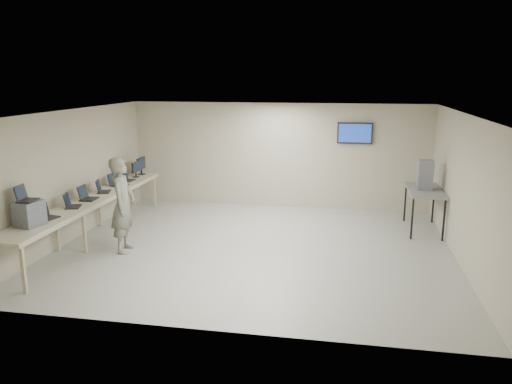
% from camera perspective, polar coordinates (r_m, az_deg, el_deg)
% --- Properties ---
extents(room, '(8.01, 7.01, 2.81)m').
position_cam_1_polar(room, '(10.10, 0.04, 1.25)').
color(room, '#B2B49E').
rests_on(room, ground).
extents(workbench, '(0.76, 6.00, 0.90)m').
position_cam_1_polar(workbench, '(11.38, -18.26, -1.07)').
color(workbench, '#BBB39C').
rests_on(workbench, ground).
extents(equipment_box, '(0.46, 0.50, 0.45)m').
position_cam_1_polar(equipment_box, '(9.65, -24.49, -2.25)').
color(equipment_box, gray).
rests_on(equipment_box, workbench).
extents(laptop_on_box, '(0.33, 0.38, 0.28)m').
position_cam_1_polar(laptop_on_box, '(9.61, -24.93, -0.52)').
color(laptop_on_box, black).
rests_on(laptop_on_box, equipment_box).
extents(laptop_0, '(0.37, 0.41, 0.29)m').
position_cam_1_polar(laptop_0, '(10.05, -22.95, -2.42)').
color(laptop_0, black).
rests_on(laptop_0, workbench).
extents(laptop_1, '(0.40, 0.43, 0.29)m').
position_cam_1_polar(laptop_1, '(10.74, -20.43, -1.25)').
color(laptop_1, black).
rests_on(laptop_1, workbench).
extents(laptop_2, '(0.34, 0.41, 0.31)m').
position_cam_1_polar(laptop_2, '(11.28, -18.81, -0.43)').
color(laptop_2, black).
rests_on(laptop_2, workbench).
extents(laptop_3, '(0.39, 0.43, 0.29)m').
position_cam_1_polar(laptop_3, '(11.89, -17.23, 0.32)').
color(laptop_3, black).
rests_on(laptop_3, workbench).
extents(laptop_4, '(0.43, 0.46, 0.30)m').
position_cam_1_polar(laptop_4, '(12.51, -15.61, 1.07)').
color(laptop_4, black).
rests_on(laptop_4, workbench).
extents(laptop_5, '(0.30, 0.35, 0.26)m').
position_cam_1_polar(laptop_5, '(13.03, -14.56, 1.55)').
color(laptop_5, black).
rests_on(laptop_5, workbench).
extents(monitor_near, '(0.18, 0.41, 0.40)m').
position_cam_1_polar(monitor_near, '(13.41, -13.59, 2.69)').
color(monitor_near, black).
rests_on(monitor_near, workbench).
extents(monitor_far, '(0.21, 0.46, 0.46)m').
position_cam_1_polar(monitor_far, '(13.73, -12.98, 3.10)').
color(monitor_far, black).
rests_on(monitor_far, workbench).
extents(soldier, '(0.55, 0.76, 1.93)m').
position_cam_1_polar(soldier, '(10.35, -14.97, -1.43)').
color(soldier, slate).
rests_on(soldier, ground).
extents(side_table, '(0.76, 1.62, 0.97)m').
position_cam_1_polar(side_table, '(11.99, 18.72, -0.03)').
color(side_table, gray).
rests_on(side_table, ground).
extents(storage_bins, '(0.32, 0.35, 0.67)m').
position_cam_1_polar(storage_bins, '(11.90, 18.77, 1.87)').
color(storage_bins, gray).
rests_on(storage_bins, side_table).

